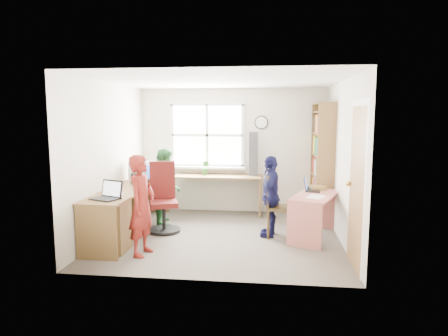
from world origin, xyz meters
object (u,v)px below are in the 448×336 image
Objects in this scene: laptop_right at (310,188)px; person_red at (142,205)px; bookshelf at (322,165)px; wooden_chair at (278,203)px; potted_plant at (205,168)px; person_navy at (271,196)px; right_desk at (315,206)px; laptop_left at (108,195)px; person_green at (166,186)px; swivel_chair at (163,202)px; crt_monitor at (142,171)px; cd_tower at (254,154)px; l_desk at (135,210)px.

laptop_right is 0.25× the size of person_red.
bookshelf is 2.15× the size of wooden_chair.
potted_plant is 0.22× the size of person_navy.
right_desk is 2.39m from potted_plant.
laptop_left is 0.51m from person_red.
person_green is at bearing -102.30° from person_navy.
bookshelf reaches higher than person_red.
bookshelf reaches higher than potted_plant.
laptop_right reaches higher than right_desk.
person_red is (-2.35, -1.35, -0.05)m from laptop_right.
laptop_left reaches higher than laptop_right.
person_navy is (-0.11, 0.03, 0.11)m from wooden_chair.
person_green is 1.90m from person_navy.
person_green reaches higher than swivel_chair.
person_navy is at bearing 1.24° from crt_monitor.
cd_tower is 0.65× the size of person_navy.
swivel_chair is (-2.43, 0.08, -0.01)m from right_desk.
potted_plant is (-0.92, -0.02, -0.28)m from cd_tower.
laptop_right is 2.71m from person_red.
cd_tower is at bearing 73.88° from laptop_left.
laptop_right is at bearing -14.48° from swivel_chair.
bookshelf is at bearing 0.75° from swivel_chair.
bookshelf is 2.53× the size of cd_tower.
person_green reaches higher than wooden_chair.
l_desk is 3.35m from bookshelf.
bookshelf is at bearing -14.31° from cd_tower.
cd_tower is (-1.23, 0.30, 0.16)m from bookshelf.
person_navy reaches higher than laptop_right.
wooden_chair is 1.58m from cd_tower.
crt_monitor is 0.50× the size of cd_tower.
person_red reaches higher than right_desk.
crt_monitor is (-2.35, 0.53, 0.40)m from wooden_chair.
laptop_right is at bearing 14.69° from l_desk.
laptop_left is 0.54× the size of cd_tower.
crt_monitor reaches higher than laptop_right.
l_desk is at bearing -153.57° from bookshelf.
bookshelf is (2.96, 1.47, 0.55)m from l_desk.
laptop_left is at bearing 121.26° from laptop_right.
right_desk is at bearing -101.74° from bookshelf.
l_desk is at bearing 97.19° from laptop_left.
right_desk is 1.33× the size of wooden_chair.
person_green is at bearing 175.14° from wooden_chair.
person_red is at bearing -141.10° from bookshelf.
laptop_left is at bearing -105.24° from l_desk.
l_desk reaches higher than right_desk.
swivel_chair is 2.39m from laptop_right.
person_green is (0.39, 1.57, -0.15)m from laptop_left.
right_desk is at bearing -162.13° from laptop_right.
bookshelf reaches higher than laptop_right.
laptop_left is at bearing -133.00° from swivel_chair.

